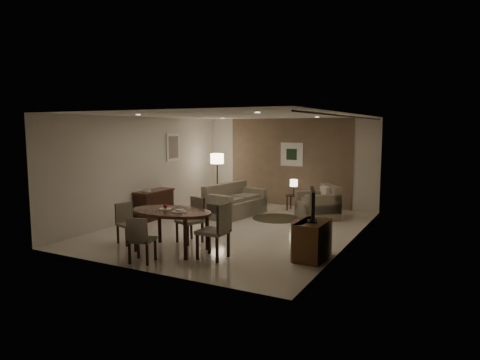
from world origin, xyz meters
The scene contains 31 objects.
room_shell centered at (0.00, 0.40, 1.35)m, with size 5.50×7.00×2.70m.
taupe_accent centered at (0.00, 3.48, 1.35)m, with size 3.96×0.03×2.70m, color #79614B.
curtain_wall centered at (2.68, 0.00, 1.32)m, with size 0.08×6.70×2.58m, color beige, non-canonical shape.
curtain_rod centered at (2.68, 0.00, 2.64)m, with size 0.03×0.03×6.80m, color black.
art_back_frame centered at (0.10, 3.46, 1.60)m, with size 0.72×0.03×0.72m, color silver.
art_back_canvas centered at (0.10, 3.44, 1.60)m, with size 0.34×0.01×0.34m, color black.
art_left_frame centered at (-2.72, 1.20, 1.85)m, with size 0.03×0.60×0.80m, color silver.
art_left_canvas centered at (-2.71, 1.20, 1.85)m, with size 0.01×0.46×0.64m, color gray.
downlight_nl centered at (-1.40, -1.80, 2.69)m, with size 0.10×0.10×0.01m, color white.
downlight_nr centered at (1.40, -1.80, 2.69)m, with size 0.10×0.10×0.01m, color white.
downlight_fl centered at (-1.40, 1.80, 2.69)m, with size 0.10×0.10×0.01m, color white.
downlight_fr centered at (1.40, 1.80, 2.69)m, with size 0.10×0.10×0.01m, color white.
console_desk centered at (-2.49, 0.00, 0.38)m, with size 0.48×1.20×0.75m, color #4E2B19, non-canonical shape.
telephone centered at (-2.49, -0.30, 0.80)m, with size 0.20×0.14×0.09m, color white, non-canonical shape.
tv_cabinet centered at (2.40, -1.50, 0.35)m, with size 0.48×0.90×0.70m, color brown, non-canonical shape.
flat_tv centered at (2.38, -1.50, 1.02)m, with size 0.06×0.88×0.60m, color black, non-canonical shape.
dining_table centered at (-0.23, -2.28, 0.40)m, with size 1.71×1.07×0.80m, color #4E2B19, non-canonical shape.
chair_near centered at (-0.26, -3.11, 0.42)m, with size 0.41×0.41×0.85m, color gray, non-canonical shape.
chair_far centered at (-0.26, -1.61, 0.47)m, with size 0.46×0.46×0.94m, color gray, non-canonical shape.
chair_left centered at (-1.33, -2.26, 0.42)m, with size 0.41×0.41×0.84m, color gray, non-canonical shape.
chair_right centered at (0.76, -2.34, 0.52)m, with size 0.51×0.51×1.05m, color gray, non-canonical shape.
plate_a centered at (-0.41, -2.23, 0.81)m, with size 0.26×0.26×0.02m, color white.
plate_b centered at (-0.01, -2.33, 0.81)m, with size 0.26×0.26×0.02m, color white.
fruit_apple centered at (-0.41, -2.23, 0.86)m, with size 0.09×0.09×0.09m, color #A61315.
napkin centered at (-0.01, -2.33, 0.83)m, with size 0.12×0.08×0.03m, color white.
round_rug centered at (0.43, 1.47, 0.01)m, with size 1.28×1.28×0.01m, color #3D3322.
sofa centered at (-0.73, 1.33, 0.43)m, with size 0.92×1.84×0.87m, color gray, non-canonical shape.
armchair centered at (1.40, 1.98, 0.44)m, with size 1.00×0.94×0.89m, color gray, non-canonical shape.
side_table centered at (0.43, 2.77, 0.23)m, with size 0.36×0.36×0.46m, color black, non-canonical shape.
table_lamp centered at (0.43, 2.77, 0.71)m, with size 0.22×0.22×0.50m, color #FFEAC1, non-canonical shape.
floor_lamp centered at (-2.00, 2.49, 0.81)m, with size 0.41×0.41×1.62m, color #FFE5B7, non-canonical shape.
Camera 1 is at (4.77, -8.94, 2.41)m, focal length 32.00 mm.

